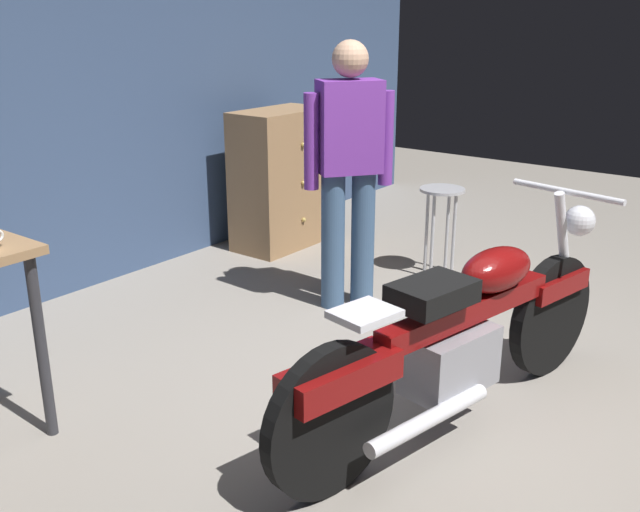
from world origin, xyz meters
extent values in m
plane|color=gray|center=(0.00, 0.00, 0.00)|extent=(12.00, 12.00, 0.00)
cube|color=#384C70|center=(0.00, 2.80, 1.55)|extent=(8.00, 0.12, 3.10)
cylinder|color=#2D2D33|center=(-1.23, 1.30, 0.43)|extent=(0.05, 0.05, 0.86)
cylinder|color=black|center=(0.73, -0.25, 0.32)|extent=(0.64, 0.19, 0.64)
cylinder|color=black|center=(-0.79, 0.05, 0.32)|extent=(0.64, 0.19, 0.64)
cube|color=maroon|center=(0.73, -0.25, 0.50)|extent=(0.46, 0.22, 0.10)
cube|color=maroon|center=(-0.74, 0.04, 0.50)|extent=(0.55, 0.28, 0.12)
cube|color=gray|center=(-0.08, -0.09, 0.34)|extent=(0.48, 0.32, 0.28)
cube|color=maroon|center=(0.02, -0.11, 0.55)|extent=(1.10, 0.31, 0.10)
ellipsoid|color=maroon|center=(0.22, -0.15, 0.70)|extent=(0.47, 0.30, 0.20)
cube|color=black|center=(-0.23, -0.06, 0.70)|extent=(0.40, 0.31, 0.10)
cube|color=silver|center=(-0.62, 0.01, 0.72)|extent=(0.27, 0.24, 0.03)
cylinder|color=silver|center=(0.79, -0.26, 0.65)|extent=(0.27, 0.10, 0.68)
cylinder|color=silver|center=(0.75, -0.26, 0.98)|extent=(0.15, 0.59, 0.03)
sphere|color=silver|center=(0.91, -0.29, 0.80)|extent=(0.16, 0.16, 0.16)
cylinder|color=silver|center=(-0.40, -0.17, 0.22)|extent=(0.70, 0.20, 0.07)
cylinder|color=#3B577A|center=(0.92, 1.07, 0.44)|extent=(0.15, 0.15, 0.88)
cylinder|color=#3B577A|center=(0.76, 1.19, 0.44)|extent=(0.15, 0.15, 0.88)
cube|color=#72339E|center=(0.84, 1.13, 1.16)|extent=(0.44, 0.40, 0.56)
cylinder|color=#72339E|center=(1.03, 0.99, 1.08)|extent=(0.09, 0.09, 0.58)
cylinder|color=#72339E|center=(0.65, 1.27, 1.08)|extent=(0.09, 0.09, 0.58)
sphere|color=tan|center=(0.84, 1.13, 1.56)|extent=(0.22, 0.22, 0.22)
cylinder|color=#B2B2B7|center=(1.73, 0.94, 0.63)|extent=(0.32, 0.32, 0.02)
cylinder|color=#B2B2B7|center=(1.84, 0.94, 0.31)|extent=(0.02, 0.02, 0.62)
cylinder|color=#B2B2B7|center=(1.73, 1.05, 0.31)|extent=(0.02, 0.02, 0.62)
cylinder|color=#B2B2B7|center=(1.62, 0.94, 0.31)|extent=(0.02, 0.02, 0.62)
cylinder|color=#B2B2B7|center=(1.73, 0.83, 0.31)|extent=(0.02, 0.02, 0.62)
cube|color=#99724C|center=(1.56, 2.30, 0.55)|extent=(0.80, 0.44, 1.10)
sphere|color=tan|center=(1.56, 2.07, 0.85)|extent=(0.04, 0.04, 0.04)
sphere|color=tan|center=(1.56, 2.07, 0.55)|extent=(0.04, 0.04, 0.04)
sphere|color=tan|center=(1.56, 2.07, 0.25)|extent=(0.04, 0.04, 0.04)
camera|label=1|loc=(-2.75, -1.41, 1.82)|focal=40.54mm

